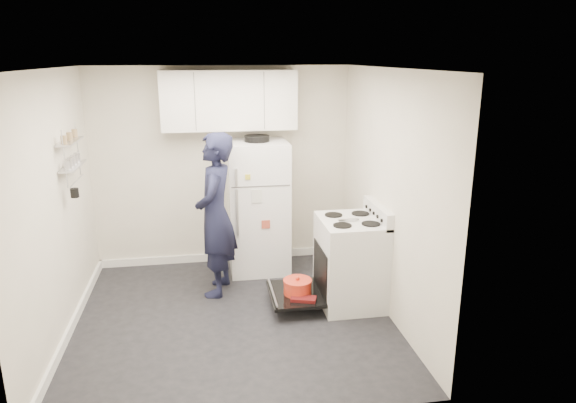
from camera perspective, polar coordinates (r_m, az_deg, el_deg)
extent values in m
cube|color=black|center=(5.46, -6.07, -12.73)|extent=(3.20, 3.20, 0.01)
cube|color=white|center=(4.80, -6.96, 14.47)|extent=(3.20, 3.20, 0.01)
cube|color=beige|center=(6.54, -7.29, 3.77)|extent=(3.20, 0.01, 2.50)
cube|color=beige|center=(3.48, -4.96, -7.18)|extent=(3.20, 0.01, 2.50)
cube|color=beige|center=(5.17, -24.48, -0.83)|extent=(0.01, 3.20, 2.50)
cube|color=beige|center=(5.31, 11.02, 0.76)|extent=(0.01, 3.20, 2.50)
cube|color=white|center=(5.60, -22.90, -12.67)|extent=(0.03, 3.20, 0.10)
cube|color=white|center=(6.88, -6.93, -6.07)|extent=(3.20, 0.03, 0.10)
cube|color=silver|center=(5.60, 6.92, -6.81)|extent=(0.65, 0.76, 0.92)
cube|color=black|center=(5.60, 6.20, -7.43)|extent=(0.53, 0.60, 0.52)
cube|color=orange|center=(5.68, 8.85, -7.20)|extent=(0.02, 0.56, 0.46)
cylinder|color=black|center=(5.69, 6.64, -9.05)|extent=(0.34, 0.34, 0.02)
cube|color=silver|center=(5.50, 9.96, -1.27)|extent=(0.08, 0.76, 0.18)
cube|color=silver|center=(5.43, 7.08, -2.18)|extent=(0.65, 0.76, 0.03)
cube|color=#B2B2B7|center=(5.36, 6.73, -2.02)|extent=(0.22, 0.03, 0.01)
cube|color=black|center=(5.60, 0.81, -10.22)|extent=(0.55, 0.70, 0.03)
cylinder|color=#B2B2B7|center=(5.55, -1.72, -10.06)|extent=(0.02, 0.66, 0.02)
cylinder|color=red|center=(5.54, 1.06, -9.53)|extent=(0.30, 0.30, 0.14)
cylinder|color=red|center=(5.51, 1.07, -8.79)|extent=(0.31, 0.31, 0.02)
sphere|color=red|center=(5.50, 1.07, -8.52)|extent=(0.04, 0.04, 0.04)
cube|color=maroon|center=(5.42, 1.72, -10.77)|extent=(0.29, 0.21, 0.04)
cube|color=maroon|center=(5.76, 0.96, -9.05)|extent=(0.28, 0.18, 0.04)
cube|color=white|center=(6.34, -3.35, -0.60)|extent=(0.72, 0.70, 1.63)
cube|color=#4C4C4C|center=(5.91, -3.03, 1.70)|extent=(0.68, 0.01, 0.01)
cube|color=#B2B2B7|center=(5.84, -5.76, 2.68)|extent=(0.03, 0.03, 0.20)
cube|color=#B2B2B7|center=(5.95, -5.65, -1.26)|extent=(0.03, 0.03, 0.55)
cylinder|color=black|center=(6.15, -3.48, 7.00)|extent=(0.30, 0.30, 0.07)
cube|color=gold|center=(5.86, -4.50, 2.73)|extent=(0.06, 0.01, 0.06)
cube|color=#BC4B35|center=(6.04, -2.49, -2.56)|extent=(0.10, 0.01, 0.10)
cube|color=silver|center=(5.93, -3.49, 0.61)|extent=(0.12, 0.01, 0.16)
cube|color=silver|center=(6.25, -6.56, 11.12)|extent=(1.60, 0.33, 0.70)
cube|color=#B2B2B7|center=(5.51, -23.06, 6.18)|extent=(0.14, 0.60, 0.02)
cube|color=#B2B2B7|center=(5.55, -22.78, 3.64)|extent=(0.14, 0.60, 0.02)
cylinder|color=black|center=(5.42, -22.62, 0.89)|extent=(0.08, 0.08, 0.09)
imported|color=black|center=(5.72, -8.05, -1.51)|extent=(0.58, 0.75, 1.83)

